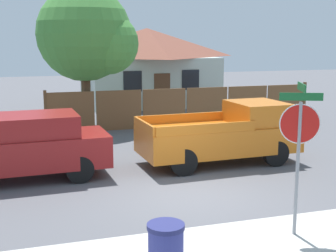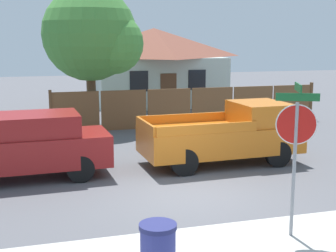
{
  "view_description": "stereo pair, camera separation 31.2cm",
  "coord_description": "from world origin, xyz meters",
  "px_view_note": "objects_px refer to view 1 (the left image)",
  "views": [
    {
      "loc": [
        -3.88,
        -10.55,
        3.85
      ],
      "look_at": [
        -0.26,
        0.9,
        1.6
      ],
      "focal_mm": 50.0,
      "sensor_mm": 36.0,
      "label": 1
    },
    {
      "loc": [
        -3.58,
        -10.64,
        3.85
      ],
      "look_at": [
        -0.26,
        0.9,
        1.6
      ],
      "focal_mm": 50.0,
      "sensor_mm": 36.0,
      "label": 2
    }
  ],
  "objects_px": {
    "red_suv": "(19,145)",
    "orange_pickup": "(225,134)",
    "house": "(147,65)",
    "stop_sign": "(299,135)",
    "oak_tree": "(89,36)",
    "trash_bin": "(166,250)"
  },
  "relations": [
    {
      "from": "oak_tree",
      "to": "trash_bin",
      "type": "relative_size",
      "value": 6.63
    },
    {
      "from": "house",
      "to": "orange_pickup",
      "type": "distance_m",
      "value": 14.41
    },
    {
      "from": "oak_tree",
      "to": "stop_sign",
      "type": "bearing_deg",
      "value": -80.11
    },
    {
      "from": "oak_tree",
      "to": "trash_bin",
      "type": "bearing_deg",
      "value": -93.28
    },
    {
      "from": "orange_pickup",
      "to": "oak_tree",
      "type": "bearing_deg",
      "value": 111.84
    },
    {
      "from": "oak_tree",
      "to": "orange_pickup",
      "type": "bearing_deg",
      "value": -66.13
    },
    {
      "from": "stop_sign",
      "to": "oak_tree",
      "type": "bearing_deg",
      "value": 122.29
    },
    {
      "from": "oak_tree",
      "to": "orange_pickup",
      "type": "relative_size",
      "value": 1.22
    },
    {
      "from": "house",
      "to": "trash_bin",
      "type": "distance_m",
      "value": 21.33
    },
    {
      "from": "orange_pickup",
      "to": "stop_sign",
      "type": "xyz_separation_m",
      "value": [
        -0.95,
        -5.47,
        1.12
      ]
    },
    {
      "from": "stop_sign",
      "to": "red_suv",
      "type": "bearing_deg",
      "value": 155.96
    },
    {
      "from": "house",
      "to": "oak_tree",
      "type": "height_order",
      "value": "oak_tree"
    },
    {
      "from": "red_suv",
      "to": "orange_pickup",
      "type": "xyz_separation_m",
      "value": [
        6.14,
        0.01,
        -0.08
      ]
    },
    {
      "from": "oak_tree",
      "to": "trash_bin",
      "type": "distance_m",
      "value": 13.87
    },
    {
      "from": "orange_pickup",
      "to": "stop_sign",
      "type": "relative_size",
      "value": 1.64
    },
    {
      "from": "red_suv",
      "to": "orange_pickup",
      "type": "relative_size",
      "value": 0.97
    },
    {
      "from": "red_suv",
      "to": "stop_sign",
      "type": "bearing_deg",
      "value": -48.48
    },
    {
      "from": "house",
      "to": "stop_sign",
      "type": "relative_size",
      "value": 2.6
    },
    {
      "from": "red_suv",
      "to": "stop_sign",
      "type": "xyz_separation_m",
      "value": [
        5.19,
        -5.46,
        1.04
      ]
    },
    {
      "from": "red_suv",
      "to": "stop_sign",
      "type": "relative_size",
      "value": 1.59
    },
    {
      "from": "trash_bin",
      "to": "house",
      "type": "bearing_deg",
      "value": 75.81
    },
    {
      "from": "stop_sign",
      "to": "trash_bin",
      "type": "bearing_deg",
      "value": -141.48
    }
  ]
}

